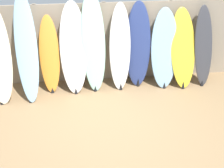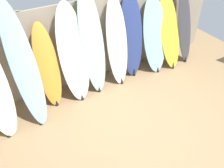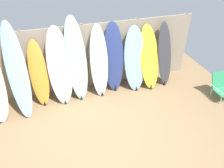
{
  "view_description": "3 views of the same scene",
  "coord_description": "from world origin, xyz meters",
  "views": [
    {
      "loc": [
        -0.56,
        -4.47,
        3.55
      ],
      "look_at": [
        -0.0,
        0.45,
        0.72
      ],
      "focal_mm": 50.0,
      "sensor_mm": 36.0,
      "label": 1
    },
    {
      "loc": [
        -2.09,
        -2.28,
        3.4
      ],
      "look_at": [
        -0.35,
        0.72,
        0.71
      ],
      "focal_mm": 40.0,
      "sensor_mm": 36.0,
      "label": 2
    },
    {
      "loc": [
        -0.8,
        -3.11,
        3.63
      ],
      "look_at": [
        0.32,
        0.54,
        0.96
      ],
      "focal_mm": 35.0,
      "sensor_mm": 36.0,
      "label": 3
    }
  ],
  "objects": [
    {
      "name": "surfboard_white_3",
      "position": [
        -0.68,
        1.6,
        0.95
      ],
      "size": [
        0.58,
        0.57,
        1.91
      ],
      "color": "white",
      "rests_on": "ground"
    },
    {
      "name": "surfboard_skyblue_1",
      "position": [
        -1.62,
        1.49,
        1.05
      ],
      "size": [
        0.51,
        0.91,
        2.12
      ],
      "color": "#8CB7D6",
      "rests_on": "ground"
    },
    {
      "name": "surfboard_white_5",
      "position": [
        0.3,
        1.64,
        0.91
      ],
      "size": [
        0.51,
        0.57,
        1.84
      ],
      "color": "white",
      "rests_on": "ground"
    },
    {
      "name": "surfboard_navy_6",
      "position": [
        0.72,
        1.72,
        0.91
      ],
      "size": [
        0.58,
        0.48,
        1.85
      ],
      "color": "navy",
      "rests_on": "ground"
    },
    {
      "name": "surfboard_skyblue_7",
      "position": [
        1.28,
        1.63,
        0.84
      ],
      "size": [
        0.63,
        0.63,
        1.71
      ],
      "color": "#8CB7D6",
      "rests_on": "ground"
    },
    {
      "name": "surfboard_orange_2",
      "position": [
        -1.19,
        1.65,
        0.8
      ],
      "size": [
        0.43,
        0.46,
        1.63
      ],
      "color": "orange",
      "rests_on": "ground"
    },
    {
      "name": "fence_back",
      "position": [
        -0.0,
        2.01,
        0.9
      ],
      "size": [
        6.08,
        0.11,
        1.8
      ],
      "color": "gray",
      "rests_on": "ground"
    },
    {
      "name": "ground",
      "position": [
        0.0,
        0.0,
        0.0
      ],
      "size": [
        7.68,
        7.68,
        0.0
      ],
      "primitive_type": "plane",
      "color": "#8E704C"
    },
    {
      "name": "surfboard_seafoam_4",
      "position": [
        -0.26,
        1.63,
        1.05
      ],
      "size": [
        0.55,
        0.54,
        2.11
      ],
      "color": "#9ED6BC",
      "rests_on": "ground"
    },
    {
      "name": "surfboard_yellow_8",
      "position": [
        1.69,
        1.61,
        0.84
      ],
      "size": [
        0.61,
        0.72,
        1.69
      ],
      "color": "yellow",
      "rests_on": "ground"
    },
    {
      "name": "surfboard_charcoal_9",
      "position": [
        2.16,
        1.61,
        0.86
      ],
      "size": [
        0.48,
        0.59,
        1.74
      ],
      "color": "#38383D",
      "rests_on": "ground"
    }
  ]
}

